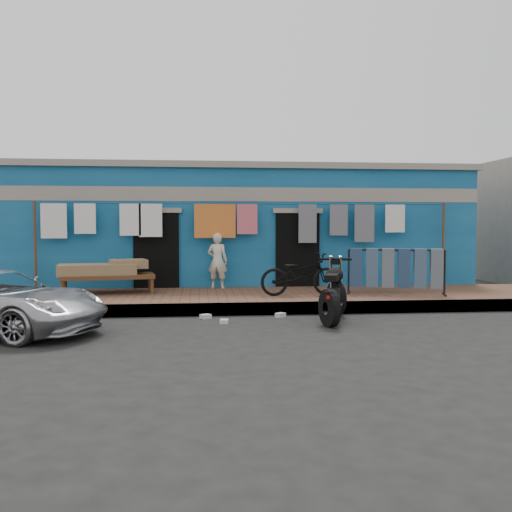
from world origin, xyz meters
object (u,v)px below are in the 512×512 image
(motorcycle, at_px, (333,290))
(charpoy, at_px, (108,277))
(jeans_rack, at_px, (396,271))
(bicycle, at_px, (300,269))
(seated_person, at_px, (217,261))

(motorcycle, height_order, charpoy, motorcycle)
(charpoy, bearing_deg, motorcycle, -30.66)
(motorcycle, distance_m, jeans_rack, 2.66)
(bicycle, bearing_deg, jeans_rack, -96.67)
(seated_person, bearing_deg, jeans_rack, 174.73)
(bicycle, relative_size, jeans_rack, 0.80)
(bicycle, relative_size, motorcycle, 0.94)
(jeans_rack, bearing_deg, charpoy, 172.87)
(motorcycle, distance_m, charpoy, 5.25)
(seated_person, distance_m, motorcycle, 4.02)
(motorcycle, bearing_deg, jeans_rack, 63.69)
(seated_person, bearing_deg, motorcycle, 137.13)
(seated_person, xyz_separation_m, charpoy, (-2.48, -0.77, -0.31))
(bicycle, xyz_separation_m, charpoy, (-4.24, 0.80, -0.21))
(bicycle, distance_m, motorcycle, 1.91)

